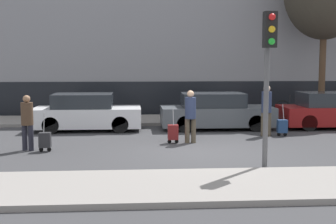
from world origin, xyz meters
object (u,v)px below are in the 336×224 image
at_px(pedestrian_left, 27,119).
at_px(trolley_right, 282,126).
at_px(parked_car_1, 216,112).
at_px(trolley_center, 173,132).
at_px(pedestrian_right, 266,107).
at_px(parked_car_0, 86,113).
at_px(parked_bicycle, 294,108).
at_px(traffic_light, 268,58).
at_px(trolley_left, 45,140).
at_px(pedestrian_center, 190,113).
at_px(parked_car_2, 333,111).

height_order(pedestrian_left, trolley_right, pedestrian_left).
distance_m(parked_car_1, trolley_center, 3.58).
bearing_deg(pedestrian_right, parked_car_0, -11.66).
bearing_deg(parked_bicycle, traffic_light, -112.56).
distance_m(trolley_left, traffic_light, 6.61).
distance_m(parked_car_0, parked_car_1, 4.83).
relative_size(pedestrian_left, pedestrian_center, 0.97).
relative_size(parked_car_2, pedestrian_left, 2.55).
bearing_deg(trolley_center, pedestrian_right, 19.86).
xyz_separation_m(parked_car_2, traffic_light, (-4.55, -6.83, 1.96)).
relative_size(parked_car_0, parked_car_1, 0.94).
relative_size(parked_car_0, pedestrian_right, 2.25).
bearing_deg(pedestrian_center, pedestrian_left, -173.84).
distance_m(pedestrian_left, pedestrian_right, 7.79).
xyz_separation_m(parked_car_1, trolley_center, (-1.88, -3.03, -0.29)).
xyz_separation_m(parked_car_0, pedestrian_left, (-1.27, -3.95, 0.26)).
xyz_separation_m(parked_car_1, trolley_right, (1.95, -1.90, -0.30)).
xyz_separation_m(trolley_center, trolley_right, (3.83, 1.14, -0.01)).
distance_m(parked_car_0, parked_bicycle, 9.27).
bearing_deg(pedestrian_right, pedestrian_left, 20.56).
height_order(parked_car_0, pedestrian_center, pedestrian_center).
bearing_deg(parked_car_1, parked_car_0, 179.46).
bearing_deg(trolley_center, trolley_left, -163.95).
height_order(parked_car_2, parked_bicycle, parked_car_2).
bearing_deg(parked_bicycle, pedestrian_left, -146.24).
distance_m(parked_car_1, trolley_left, 6.94).
height_order(pedestrian_center, parked_bicycle, pedestrian_center).
bearing_deg(trolley_right, trolley_center, -163.50).
bearing_deg(pedestrian_left, pedestrian_center, -148.53).
distance_m(parked_car_0, pedestrian_right, 6.53).
xyz_separation_m(trolley_left, traffic_light, (5.55, -2.79, 2.27)).
distance_m(parked_car_0, pedestrian_left, 4.16).
height_order(parked_car_0, trolley_right, parked_car_0).
relative_size(pedestrian_left, trolley_left, 1.46).
xyz_separation_m(trolley_center, parked_bicycle, (5.88, 5.88, 0.14)).
xyz_separation_m(pedestrian_left, trolley_center, (4.23, 0.88, -0.55)).
height_order(trolley_center, pedestrian_right, pedestrian_right).
relative_size(parked_car_2, traffic_light, 1.11).
bearing_deg(pedestrian_left, traffic_light, 174.36).
relative_size(parked_car_1, trolley_left, 3.87).
bearing_deg(parked_car_0, parked_car_1, -0.54).
bearing_deg(parked_car_1, pedestrian_left, -147.38).
relative_size(parked_car_1, pedestrian_left, 2.64).
height_order(pedestrian_left, parked_bicycle, pedestrian_left).
bearing_deg(parked_car_2, trolley_center, -155.05).
xyz_separation_m(parked_car_1, trolley_left, (-5.59, -4.10, -0.31)).
relative_size(pedestrian_center, parked_bicycle, 0.93).
relative_size(parked_car_1, pedestrian_center, 2.55).
bearing_deg(parked_car_1, pedestrian_center, -113.98).
distance_m(parked_car_2, pedestrian_center, 6.54).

